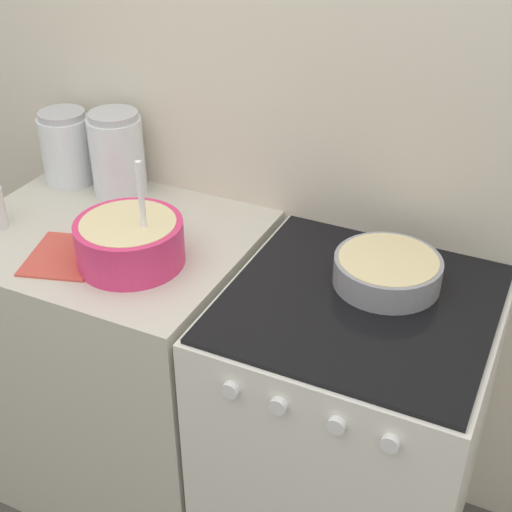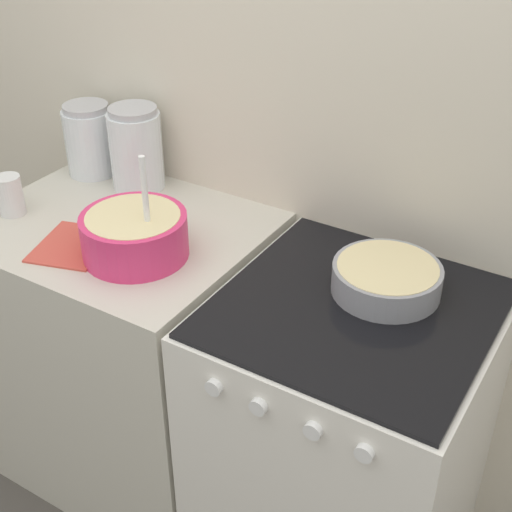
{
  "view_description": "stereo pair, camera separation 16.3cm",
  "coord_description": "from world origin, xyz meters",
  "px_view_note": "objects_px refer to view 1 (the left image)",
  "views": [
    {
      "loc": [
        0.72,
        -1.05,
        1.95
      ],
      "look_at": [
        0.06,
        0.33,
        0.99
      ],
      "focal_mm": 50.0,
      "sensor_mm": 36.0,
      "label": 1
    },
    {
      "loc": [
        0.86,
        -0.97,
        1.95
      ],
      "look_at": [
        0.06,
        0.33,
        0.99
      ],
      "focal_mm": 50.0,
      "sensor_mm": 36.0,
      "label": 2
    }
  ],
  "objects_px": {
    "storage_jar_left": "(67,152)",
    "stove": "(347,437)",
    "baking_pan": "(387,270)",
    "storage_jar_middle": "(118,159)",
    "mixing_bowl": "(130,240)"
  },
  "relations": [
    {
      "from": "storage_jar_left",
      "to": "stove",
      "type": "bearing_deg",
      "value": -12.39
    },
    {
      "from": "stove",
      "to": "baking_pan",
      "type": "xyz_separation_m",
      "value": [
        0.03,
        0.1,
        0.51
      ]
    },
    {
      "from": "baking_pan",
      "to": "storage_jar_middle",
      "type": "relative_size",
      "value": 1.03
    },
    {
      "from": "stove",
      "to": "storage_jar_middle",
      "type": "xyz_separation_m",
      "value": [
        -0.85,
        0.23,
        0.58
      ]
    },
    {
      "from": "stove",
      "to": "storage_jar_left",
      "type": "xyz_separation_m",
      "value": [
        -1.05,
        0.23,
        0.57
      ]
    },
    {
      "from": "stove",
      "to": "baking_pan",
      "type": "relative_size",
      "value": 3.5
    },
    {
      "from": "mixing_bowl",
      "to": "baking_pan",
      "type": "xyz_separation_m",
      "value": [
        0.63,
        0.19,
        -0.03
      ]
    },
    {
      "from": "stove",
      "to": "storage_jar_middle",
      "type": "bearing_deg",
      "value": 164.93
    },
    {
      "from": "storage_jar_middle",
      "to": "mixing_bowl",
      "type": "bearing_deg",
      "value": -51.63
    },
    {
      "from": "stove",
      "to": "mixing_bowl",
      "type": "relative_size",
      "value": 3.15
    },
    {
      "from": "storage_jar_left",
      "to": "baking_pan",
      "type": "bearing_deg",
      "value": -7.06
    },
    {
      "from": "baking_pan",
      "to": "storage_jar_middle",
      "type": "xyz_separation_m",
      "value": [
        -0.89,
        0.13,
        0.07
      ]
    },
    {
      "from": "storage_jar_left",
      "to": "storage_jar_middle",
      "type": "distance_m",
      "value": 0.19
    },
    {
      "from": "baking_pan",
      "to": "storage_jar_left",
      "type": "height_order",
      "value": "storage_jar_left"
    },
    {
      "from": "storage_jar_middle",
      "to": "stove",
      "type": "bearing_deg",
      "value": -15.07
    }
  ]
}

